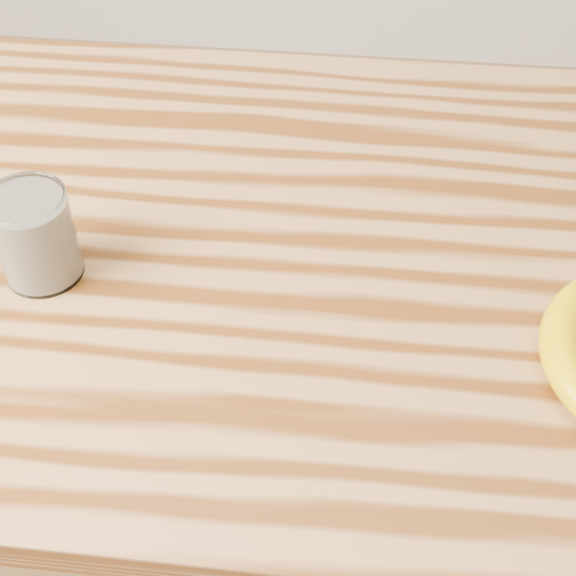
# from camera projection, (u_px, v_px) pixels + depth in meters

# --- Properties ---
(table) EXTENTS (1.20, 0.80, 0.90)m
(table) POSITION_uv_depth(u_px,v_px,m) (309.00, 313.00, 1.00)
(table) COLOR #9A693B
(table) RESTS_ON ground
(smoothie_glass) EXTENTS (0.08, 0.08, 0.11)m
(smoothie_glass) POSITION_uv_depth(u_px,v_px,m) (35.00, 236.00, 0.83)
(smoothie_glass) COLOR white
(smoothie_glass) RESTS_ON table
(banana) EXTENTS (0.17, 0.33, 0.04)m
(banana) POSITION_uv_depth(u_px,v_px,m) (558.00, 335.00, 0.78)
(banana) COLOR #D7AD00
(banana) RESTS_ON table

